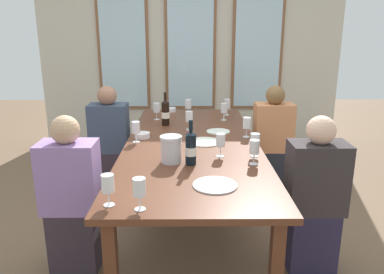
% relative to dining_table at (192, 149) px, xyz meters
% --- Properties ---
extents(ground_plane, '(12.00, 12.00, 0.00)m').
position_rel_dining_table_xyz_m(ground_plane, '(0.00, 0.00, -0.68)').
color(ground_plane, brown).
extents(back_wall_with_windows, '(4.29, 0.10, 2.90)m').
position_rel_dining_table_xyz_m(back_wall_with_windows, '(0.00, 2.53, 0.77)').
color(back_wall_with_windows, beige).
rests_on(back_wall_with_windows, ground).
extents(dining_table, '(1.09, 2.63, 0.74)m').
position_rel_dining_table_xyz_m(dining_table, '(0.00, 0.00, 0.00)').
color(dining_table, '#582F1E').
rests_on(dining_table, ground).
extents(white_plate_0, '(0.21, 0.21, 0.01)m').
position_rel_dining_table_xyz_m(white_plate_0, '(0.24, 0.32, 0.06)').
color(white_plate_0, white).
rests_on(white_plate_0, dining_table).
extents(white_plate_1, '(0.27, 0.27, 0.01)m').
position_rel_dining_table_xyz_m(white_plate_1, '(0.13, -0.90, 0.06)').
color(white_plate_1, white).
rests_on(white_plate_1, dining_table).
extents(white_plate_2, '(0.28, 0.28, 0.01)m').
position_rel_dining_table_xyz_m(white_plate_2, '(0.10, -0.01, 0.06)').
color(white_plate_2, white).
rests_on(white_plate_2, dining_table).
extents(metal_pitcher, '(0.16, 0.16, 0.19)m').
position_rel_dining_table_xyz_m(metal_pitcher, '(-0.15, -0.48, 0.16)').
color(metal_pitcher, silver).
rests_on(metal_pitcher, dining_table).
extents(wine_bottle_0, '(0.08, 0.08, 0.32)m').
position_rel_dining_table_xyz_m(wine_bottle_0, '(-0.25, 0.59, 0.18)').
color(wine_bottle_0, black).
rests_on(wine_bottle_0, dining_table).
extents(wine_bottle_1, '(0.08, 0.08, 0.31)m').
position_rel_dining_table_xyz_m(wine_bottle_1, '(-0.01, -0.53, 0.18)').
color(wine_bottle_1, black).
rests_on(wine_bottle_1, dining_table).
extents(tasting_bowl_0, '(0.12, 0.12, 0.04)m').
position_rel_dining_table_xyz_m(tasting_bowl_0, '(-0.23, 1.21, 0.08)').
color(tasting_bowl_0, white).
rests_on(tasting_bowl_0, dining_table).
extents(tasting_bowl_1, '(0.13, 0.13, 0.04)m').
position_rel_dining_table_xyz_m(tasting_bowl_1, '(-0.43, 0.14, 0.08)').
color(tasting_bowl_1, white).
rests_on(tasting_bowl_1, dining_table).
extents(wine_glass_0, '(0.07, 0.07, 0.17)m').
position_rel_dining_table_xyz_m(wine_glass_0, '(-0.46, 0.01, 0.18)').
color(wine_glass_0, white).
rests_on(wine_glass_0, dining_table).
extents(wine_glass_1, '(0.07, 0.07, 0.17)m').
position_rel_dining_table_xyz_m(wine_glass_1, '(0.33, 0.78, 0.18)').
color(wine_glass_1, white).
rests_on(wine_glass_1, dining_table).
extents(wine_glass_2, '(0.07, 0.07, 0.17)m').
position_rel_dining_table_xyz_m(wine_glass_2, '(-0.36, 0.82, 0.18)').
color(wine_glass_2, white).
rests_on(wine_glass_2, dining_table).
extents(wine_glass_3, '(0.07, 0.07, 0.17)m').
position_rel_dining_table_xyz_m(wine_glass_3, '(0.42, -0.53, 0.18)').
color(wine_glass_3, white).
rests_on(wine_glass_3, dining_table).
extents(wine_glass_4, '(0.07, 0.07, 0.17)m').
position_rel_dining_table_xyz_m(wine_glass_4, '(-0.03, 1.00, 0.18)').
color(wine_glass_4, white).
rests_on(wine_glass_4, dining_table).
extents(wine_glass_5, '(0.07, 0.07, 0.17)m').
position_rel_dining_table_xyz_m(wine_glass_5, '(-0.45, -1.16, 0.18)').
color(wine_glass_5, white).
rests_on(wine_glass_5, dining_table).
extents(wine_glass_6, '(0.07, 0.07, 0.17)m').
position_rel_dining_table_xyz_m(wine_glass_6, '(0.47, 0.15, 0.18)').
color(wine_glass_6, white).
rests_on(wine_glass_6, dining_table).
extents(wine_glass_7, '(0.07, 0.07, 0.17)m').
position_rel_dining_table_xyz_m(wine_glass_7, '(0.20, -0.37, 0.18)').
color(wine_glass_7, white).
rests_on(wine_glass_7, dining_table).
extents(wine_glass_8, '(0.07, 0.07, 0.17)m').
position_rel_dining_table_xyz_m(wine_glass_8, '(0.39, 1.03, 0.18)').
color(wine_glass_8, white).
rests_on(wine_glass_8, dining_table).
extents(wine_glass_9, '(0.07, 0.07, 0.17)m').
position_rel_dining_table_xyz_m(wine_glass_9, '(0.46, -0.36, 0.18)').
color(wine_glass_9, white).
rests_on(wine_glass_9, dining_table).
extents(wine_glass_10, '(0.07, 0.07, 0.17)m').
position_rel_dining_table_xyz_m(wine_glass_10, '(-0.02, 0.40, 0.18)').
color(wine_glass_10, white).
rests_on(wine_glass_10, dining_table).
extents(wine_glass_11, '(0.07, 0.07, 0.17)m').
position_rel_dining_table_xyz_m(wine_glass_11, '(-0.28, -1.21, 0.18)').
color(wine_glass_11, white).
rests_on(wine_glass_11, dining_table).
extents(seated_person_0, '(0.38, 0.24, 1.11)m').
position_rel_dining_table_xyz_m(seated_person_0, '(-0.83, 0.68, -0.15)').
color(seated_person_0, '#372A35').
rests_on(seated_person_0, ground).
extents(seated_person_1, '(0.38, 0.24, 1.11)m').
position_rel_dining_table_xyz_m(seated_person_1, '(0.83, 0.68, -0.15)').
color(seated_person_1, '#25272F').
rests_on(seated_person_1, ground).
extents(seated_person_2, '(0.38, 0.24, 1.11)m').
position_rel_dining_table_xyz_m(seated_person_2, '(-0.83, -0.63, -0.15)').
color(seated_person_2, '#332933').
rests_on(seated_person_2, ground).
extents(seated_person_3, '(0.38, 0.24, 1.11)m').
position_rel_dining_table_xyz_m(seated_person_3, '(0.83, -0.65, -0.15)').
color(seated_person_3, '#26213A').
rests_on(seated_person_3, ground).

